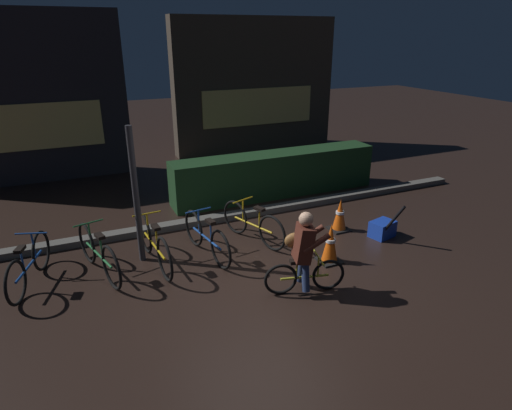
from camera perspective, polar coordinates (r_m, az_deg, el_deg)
The scene contains 16 objects.
ground_plane at distance 6.82m, azimuth 0.52°, elevation -9.02°, with size 40.00×40.00×0.00m, color black.
sidewalk_curb at distance 8.63m, azimuth -5.54°, elevation -1.80°, with size 12.00×0.24×0.12m, color #56544F.
hedge_row at distance 9.90m, azimuth 2.60°, elevation 4.08°, with size 4.80×0.70×0.99m, color #19381C.
storefront_left at distance 11.94m, azimuth -27.79°, elevation 12.21°, with size 4.52×0.54×4.05m.
storefront_right at distance 13.79m, azimuth -0.10°, elevation 15.39°, with size 5.15×0.54×3.97m.
street_post at distance 7.00m, azimuth -15.52°, elevation 1.09°, with size 0.10×0.10×2.23m, color #2D2D33.
parked_bike_leftmost at distance 7.20m, azimuth -27.71°, elevation -6.98°, with size 0.58×1.51×0.73m.
parked_bike_left_mid at distance 7.06m, azimuth -20.02°, elevation -6.06°, with size 0.54×1.65×0.78m.
parked_bike_center_left at distance 7.08m, azimuth -13.25°, elevation -5.09°, with size 0.46×1.73×0.80m.
parked_bike_center_right at distance 7.23m, azimuth -6.53°, elevation -4.26°, with size 0.46×1.60×0.74m.
parked_bike_right_mid at distance 7.68m, azimuth -0.40°, elevation -2.52°, with size 0.60×1.51×0.73m.
traffic_cone_near at distance 7.12m, azimuth 9.76°, elevation -5.03°, with size 0.36×0.36×0.66m.
traffic_cone_far at distance 8.29m, azimuth 10.98°, elevation -1.32°, with size 0.36×0.36×0.62m.
blue_crate at distance 8.26m, azimuth 16.29°, elevation -3.05°, with size 0.44×0.32×0.30m, color #193DB7.
cyclist at distance 6.13m, azimuth 6.27°, elevation -6.21°, with size 1.16×0.61×1.25m.
closed_umbrella at distance 7.97m, azimuth 17.33°, elevation -2.27°, with size 0.05×0.05×0.85m, color black.
Camera 1 is at (-2.44, -5.34, 3.48)m, focal length 30.39 mm.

